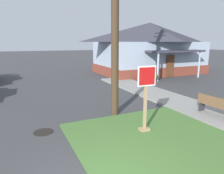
{
  "coord_description": "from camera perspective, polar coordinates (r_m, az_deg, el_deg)",
  "views": [
    {
      "loc": [
        -1.51,
        -3.59,
        3.22
      ],
      "look_at": [
        1.94,
        3.74,
        1.47
      ],
      "focal_mm": 33.45,
      "sensor_mm": 36.0,
      "label": 1
    }
  ],
  "objects": [
    {
      "name": "street_bench",
      "position": [
        9.94,
        26.42,
        -4.46
      ],
      "size": [
        0.46,
        1.62,
        0.85
      ],
      "color": "brown",
      "rests_on": "sidewalk_strip"
    },
    {
      "name": "stop_sign",
      "position": [
        7.44,
        9.16,
        -3.5
      ],
      "size": [
        0.71,
        0.31,
        2.36
      ],
      "color": "#A3845B",
      "rests_on": "grass_corner_patch"
    },
    {
      "name": "sidewalk_strip",
      "position": [
        12.17,
        16.01,
        -3.34
      ],
      "size": [
        2.2,
        15.45,
        0.12
      ],
      "primitive_type": "cube",
      "color": "gray",
      "rests_on": "ground"
    },
    {
      "name": "manhole_cover",
      "position": [
        8.16,
        -18.25,
        -11.62
      ],
      "size": [
        0.7,
        0.7,
        0.02
      ],
      "primitive_type": "cylinder",
      "color": "black",
      "rests_on": "ground"
    },
    {
      "name": "shrub_near_porch",
      "position": [
        17.7,
        10.76,
        2.8
      ],
      "size": [
        1.05,
        1.05,
        0.8
      ],
      "primitive_type": "ellipsoid",
      "color": "#375E26",
      "rests_on": "ground"
    },
    {
      "name": "corner_house",
      "position": [
        22.74,
        10.16,
        10.59
      ],
      "size": [
        10.9,
        8.36,
        5.19
      ],
      "color": "brown",
      "rests_on": "ground"
    },
    {
      "name": "grass_corner_patch",
      "position": [
        7.09,
        13.07,
        -14.78
      ],
      "size": [
        5.23,
        5.78,
        0.08
      ],
      "primitive_type": "cube",
      "color": "#477033",
      "rests_on": "ground"
    }
  ]
}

